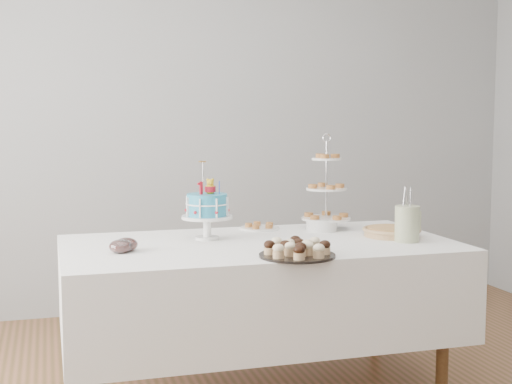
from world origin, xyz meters
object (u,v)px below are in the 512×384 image
object	(u,v)px
plate_stack	(322,225)
utensil_pitcher	(407,222)
jam_bowl_a	(126,245)
cupcake_tray	(297,248)
pie	(392,231)
birthday_cake	(207,218)
tiered_stand	(326,189)
pastry_plate	(260,227)
jam_bowl_b	(120,247)
table	(259,287)

from	to	relation	value
plate_stack	utensil_pitcher	bearing A→B (deg)	-57.40
jam_bowl_a	cupcake_tray	bearing A→B (deg)	-25.94
pie	jam_bowl_a	bearing A→B (deg)	-178.79
birthday_cake	utensil_pitcher	size ratio (longest dim) A/B	1.45
tiered_stand	plate_stack	xyz separation A→B (m)	(-0.05, -0.05, -0.19)
pastry_plate	jam_bowl_a	world-z (taller)	jam_bowl_a
tiered_stand	cupcake_tray	bearing A→B (deg)	-120.93
cupcake_tray	jam_bowl_b	distance (m)	0.81
birthday_cake	plate_stack	xyz separation A→B (m)	(0.66, 0.10, -0.08)
plate_stack	jam_bowl_b	distance (m)	1.17
table	jam_bowl_a	size ratio (longest dim) A/B	17.95
table	birthday_cake	world-z (taller)	birthday_cake
birthday_cake	jam_bowl_a	bearing A→B (deg)	-168.10
birthday_cake	jam_bowl_a	size ratio (longest dim) A/B	3.72
utensil_pitcher	cupcake_tray	bearing A→B (deg)	-144.86
birthday_cake	jam_bowl_b	distance (m)	0.53
pastry_plate	jam_bowl_a	xyz separation A→B (m)	(-0.78, -0.45, 0.02)
table	pastry_plate	world-z (taller)	pastry_plate
tiered_stand	jam_bowl_a	size ratio (longest dim) A/B	4.95
pie	jam_bowl_b	size ratio (longest dim) A/B	2.90
pie	pastry_plate	distance (m)	0.73
pastry_plate	table	bearing A→B (deg)	-107.12
utensil_pitcher	pie	bearing A→B (deg)	107.04
cupcake_tray	pastry_plate	xyz separation A→B (m)	(0.07, 0.80, -0.02)
cupcake_tray	jam_bowl_a	bearing A→B (deg)	154.06
pie	plate_stack	distance (m)	0.39
pie	jam_bowl_b	bearing A→B (deg)	-177.30
cupcake_tray	jam_bowl_b	xyz separation A→B (m)	(-0.75, 0.31, -0.01)
jam_bowl_a	jam_bowl_b	world-z (taller)	jam_bowl_a
cupcake_tray	table	bearing A→B (deg)	97.99
cupcake_tray	tiered_stand	world-z (taller)	tiered_stand
jam_bowl_a	utensil_pitcher	distance (m)	1.38
birthday_cake	jam_bowl_b	xyz separation A→B (m)	(-0.46, -0.24, -0.08)
tiered_stand	utensil_pitcher	xyz separation A→B (m)	(0.24, -0.49, -0.12)
tiered_stand	jam_bowl_a	world-z (taller)	tiered_stand
tiered_stand	pastry_plate	bearing A→B (deg)	164.13
birthday_cake	jam_bowl_b	size ratio (longest dim) A/B	3.80
pastry_plate	jam_bowl_b	bearing A→B (deg)	-148.94
cupcake_tray	pastry_plate	size ratio (longest dim) A/B	1.57
jam_bowl_b	table	bearing A→B (deg)	7.38
birthday_cake	table	bearing A→B (deg)	-47.29
cupcake_tray	jam_bowl_a	size ratio (longest dim) A/B	3.19
birthday_cake	pastry_plate	size ratio (longest dim) A/B	1.83
table	jam_bowl_b	bearing A→B (deg)	-172.62
plate_stack	utensil_pitcher	distance (m)	0.53
pastry_plate	jam_bowl_a	bearing A→B (deg)	-149.95
birthday_cake	cupcake_tray	distance (m)	0.63
pastry_plate	tiered_stand	bearing A→B (deg)	-15.87
plate_stack	tiered_stand	bearing A→B (deg)	46.34
pie	pastry_plate	size ratio (longest dim) A/B	1.39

